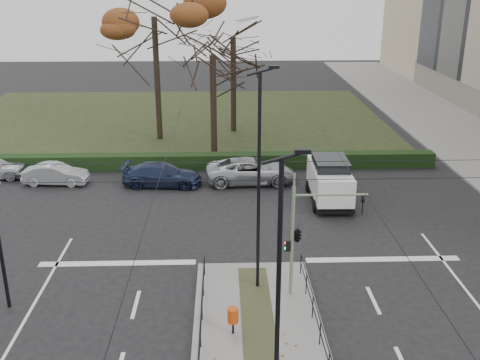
# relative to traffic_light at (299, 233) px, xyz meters

# --- Properties ---
(ground) EXTENTS (140.00, 140.00, 0.00)m
(ground) POSITION_rel_traffic_light_xyz_m (-1.70, -2.41, -2.80)
(ground) COLOR black
(ground) RESTS_ON ground
(park) EXTENTS (38.00, 26.00, 0.10)m
(park) POSITION_rel_traffic_light_xyz_m (-7.70, 29.59, -2.75)
(park) COLOR black
(park) RESTS_ON ground
(hedge) EXTENTS (38.00, 1.00, 1.00)m
(hedge) POSITION_rel_traffic_light_xyz_m (-7.70, 16.19, -2.30)
(hedge) COLOR black
(hedge) RESTS_ON ground
(median_railing) EXTENTS (4.14, 13.24, 0.92)m
(median_railing) POSITION_rel_traffic_light_xyz_m (-1.70, -5.01, -1.83)
(median_railing) COLOR black
(median_railing) RESTS_ON median_island
(catenary) EXTENTS (20.00, 34.00, 6.00)m
(catenary) POSITION_rel_traffic_light_xyz_m (-1.70, -0.79, 0.62)
(catenary) COLOR black
(catenary) RESTS_ON ground
(traffic_light) EXTENTS (3.11, 1.79, 4.58)m
(traffic_light) POSITION_rel_traffic_light_xyz_m (0.00, 0.00, 0.00)
(traffic_light) COLOR slate
(traffic_light) RESTS_ON median_island
(litter_bin) EXTENTS (0.39, 0.39, 1.01)m
(litter_bin) POSITION_rel_traffic_light_xyz_m (-2.62, -2.62, -1.94)
(litter_bin) COLOR black
(litter_bin) RESTS_ON median_island
(streetlamp_median_near) EXTENTS (0.70, 0.14, 8.36)m
(streetlamp_median_near) POSITION_rel_traffic_light_xyz_m (-1.59, -7.69, 1.59)
(streetlamp_median_near) COLOR black
(streetlamp_median_near) RESTS_ON median_island
(streetlamp_median_far) EXTENTS (0.75, 0.15, 8.98)m
(streetlamp_median_far) POSITION_rel_traffic_light_xyz_m (-1.53, 0.59, 1.90)
(streetlamp_median_far) COLOR black
(streetlamp_median_far) RESTS_ON median_island
(parked_car_second) EXTENTS (4.02, 1.64, 1.30)m
(parked_car_second) POSITION_rel_traffic_light_xyz_m (-13.24, 13.43, -2.16)
(parked_car_second) COLOR #A6A9AE
(parked_car_second) RESTS_ON ground
(parked_car_third) EXTENTS (4.98, 2.34, 1.40)m
(parked_car_third) POSITION_rel_traffic_light_xyz_m (-6.66, 12.98, -2.10)
(parked_car_third) COLOR #1D2644
(parked_car_third) RESTS_ON ground
(parked_car_fourth) EXTENTS (5.61, 2.80, 1.53)m
(parked_car_fourth) POSITION_rel_traffic_light_xyz_m (-1.19, 13.36, -2.04)
(parked_car_fourth) COLOR #A6A9AE
(parked_car_fourth) RESTS_ON ground
(white_van) EXTENTS (2.30, 4.89, 2.55)m
(white_van) POSITION_rel_traffic_light_xyz_m (3.12, 10.10, -1.48)
(white_van) COLOR white
(white_van) RESTS_ON ground
(rust_tree) EXTENTS (9.85, 9.85, 12.18)m
(rust_tree) POSITION_rel_traffic_light_xyz_m (-7.85, 23.33, 6.55)
(rust_tree) COLOR black
(rust_tree) RESTS_ON park
(bare_tree_center) EXTENTS (6.01, 6.01, 10.02)m
(bare_tree_center) POSITION_rel_traffic_light_xyz_m (-2.00, 25.57, 4.28)
(bare_tree_center) COLOR black
(bare_tree_center) RESTS_ON park
(bare_tree_near) EXTENTS (5.58, 5.58, 9.43)m
(bare_tree_near) POSITION_rel_traffic_light_xyz_m (-3.52, 18.39, 3.86)
(bare_tree_near) COLOR black
(bare_tree_near) RESTS_ON park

